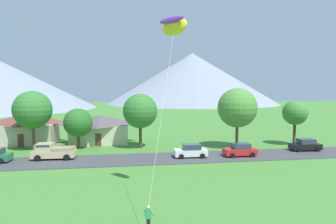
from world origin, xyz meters
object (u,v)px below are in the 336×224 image
object	(u,v)px
tree_right_of_center	(140,111)
parked_car_black_mid_east	(305,145)
parked_car_red_west_end	(240,150)
tree_center	(33,110)
tree_left_of_center	(295,113)
house_leftmost	(100,128)
house_left_center	(29,127)
pickup_truck_sand_west_side	(53,151)
tree_near_left	(237,108)
tree_near_right	(78,123)
kite_flyer_with_kite	(173,31)
parked_car_white_east_end	(191,151)

from	to	relation	value
tree_right_of_center	parked_car_black_mid_east	distance (m)	24.28
tree_right_of_center	parked_car_red_west_end	bearing A→B (deg)	-31.07
tree_center	tree_left_of_center	bearing A→B (deg)	-3.49
parked_car_black_mid_east	house_leftmost	bearing A→B (deg)	159.23
house_left_center	tree_left_of_center	distance (m)	43.08
house_leftmost	tree_center	bearing A→B (deg)	-153.74
tree_right_of_center	pickup_truck_sand_west_side	distance (m)	13.31
tree_near_left	tree_right_of_center	distance (m)	14.44
house_left_center	tree_center	xyz separation A→B (m)	(2.61, -6.45, 3.26)
house_left_center	parked_car_black_mid_east	world-z (taller)	house_left_center
tree_left_of_center	parked_car_black_mid_east	world-z (taller)	tree_left_of_center
tree_center	parked_car_black_mid_east	distance (m)	39.41
house_left_center	tree_center	bearing A→B (deg)	-67.99
tree_right_of_center	tree_near_right	xyz separation A→B (m)	(-9.03, 0.49, -1.63)
house_leftmost	parked_car_red_west_end	bearing A→B (deg)	-34.55
house_leftmost	tree_near_right	world-z (taller)	tree_near_right
parked_car_black_mid_east	pickup_truck_sand_west_side	world-z (taller)	pickup_truck_sand_west_side
tree_center	kite_flyer_with_kite	bearing A→B (deg)	-52.18
pickup_truck_sand_west_side	parked_car_white_east_end	bearing A→B (deg)	-5.38
tree_near_left	parked_car_red_west_end	xyz separation A→B (m)	(-1.71, -5.36, -5.18)
house_left_center	parked_car_red_west_end	bearing A→B (deg)	-26.16
house_leftmost	parked_car_white_east_end	world-z (taller)	house_leftmost
house_leftmost	pickup_truck_sand_west_side	xyz separation A→B (m)	(-4.89, -10.99, -1.31)
house_left_center	tree_left_of_center	bearing A→B (deg)	-11.89
tree_center	house_leftmost	bearing A→B (deg)	26.26
parked_car_red_west_end	parked_car_white_east_end	xyz separation A→B (m)	(-6.50, 0.40, 0.00)
parked_car_red_west_end	kite_flyer_with_kite	xyz separation A→B (m)	(-11.13, -13.10, 12.35)
tree_near_left	tree_right_of_center	world-z (taller)	tree_near_left
tree_left_of_center	parked_car_red_west_end	world-z (taller)	tree_left_of_center
house_left_center	tree_near_left	bearing A→B (deg)	-16.64
tree_near_left	tree_near_right	size ratio (longest dim) A/B	1.49
parked_car_red_west_end	parked_car_white_east_end	world-z (taller)	same
tree_near_right	parked_car_black_mid_east	distance (m)	32.89
house_left_center	parked_car_black_mid_east	xyz separation A→B (m)	(41.12, -13.17, -1.70)
parked_car_white_east_end	pickup_truck_sand_west_side	distance (m)	17.37
house_leftmost	parked_car_white_east_end	xyz separation A→B (m)	(12.40, -12.62, -1.50)
parked_car_black_mid_east	kite_flyer_with_kite	bearing A→B (deg)	-145.46
house_leftmost	tree_left_of_center	bearing A→B (deg)	-12.72
tree_near_right	tree_center	bearing A→B (deg)	175.47
house_left_center	tree_right_of_center	size ratio (longest dim) A/B	1.16
tree_near_right	parked_car_black_mid_east	bearing A→B (deg)	-10.94
parked_car_red_west_end	house_leftmost	bearing A→B (deg)	145.45
tree_center	parked_car_red_west_end	world-z (taller)	tree_center
house_leftmost	pickup_truck_sand_west_side	distance (m)	12.10
tree_right_of_center	pickup_truck_sand_west_side	size ratio (longest dim) A/B	1.55
tree_center	tree_near_right	bearing A→B (deg)	-4.53
tree_right_of_center	kite_flyer_with_kite	world-z (taller)	kite_flyer_with_kite
house_leftmost	parked_car_black_mid_east	distance (m)	31.56
tree_left_of_center	tree_center	size ratio (longest dim) A/B	0.83
tree_near_right	pickup_truck_sand_west_side	world-z (taller)	tree_near_right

